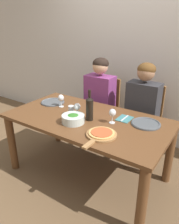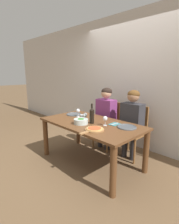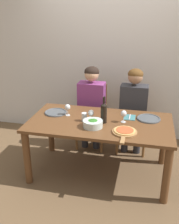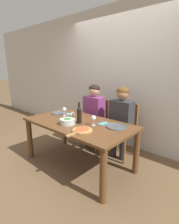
% 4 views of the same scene
% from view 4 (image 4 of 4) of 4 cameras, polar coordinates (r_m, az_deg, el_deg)
% --- Properties ---
extents(ground_plane, '(40.00, 40.00, 0.00)m').
position_cam_4_polar(ground_plane, '(3.01, -3.44, -16.56)').
color(ground_plane, brown).
extents(back_wall, '(10.00, 0.06, 2.70)m').
position_cam_4_polar(back_wall, '(3.52, 10.44, 10.99)').
color(back_wall, silver).
rests_on(back_wall, ground).
extents(dining_table, '(1.73, 0.92, 0.73)m').
position_cam_4_polar(dining_table, '(2.75, -3.63, -5.59)').
color(dining_table, brown).
rests_on(dining_table, ground).
extents(chair_left, '(0.42, 0.42, 0.94)m').
position_cam_4_polar(chair_left, '(3.47, 2.47, -2.93)').
color(chair_left, brown).
rests_on(chair_left, ground).
extents(chair_right, '(0.42, 0.42, 0.94)m').
position_cam_4_polar(chair_right, '(3.14, 11.08, -5.12)').
color(chair_right, brown).
rests_on(chair_right, ground).
extents(person_woman, '(0.47, 0.51, 1.24)m').
position_cam_4_polar(person_woman, '(3.33, 1.29, 0.56)').
color(person_woman, '#28282D').
rests_on(person_woman, ground).
extents(person_man, '(0.47, 0.51, 1.24)m').
position_cam_4_polar(person_man, '(2.98, 10.19, -1.35)').
color(person_man, '#28282D').
rests_on(person_man, ground).
extents(wine_bottle, '(0.07, 0.07, 0.32)m').
position_cam_4_polar(wine_bottle, '(2.62, -3.39, -0.92)').
color(wine_bottle, black).
rests_on(wine_bottle, dining_table).
extents(broccoli_bowl, '(0.23, 0.23, 0.09)m').
position_cam_4_polar(broccoli_bowl, '(2.62, -7.18, -3.04)').
color(broccoli_bowl, silver).
rests_on(broccoli_bowl, dining_table).
extents(dinner_plate_left, '(0.29, 0.29, 0.02)m').
position_cam_4_polar(dinner_plate_left, '(3.24, -9.61, -0.33)').
color(dinner_plate_left, '#4C5156').
rests_on(dinner_plate_left, dining_table).
extents(dinner_plate_right, '(0.29, 0.29, 0.02)m').
position_cam_4_polar(dinner_plate_right, '(2.51, 8.81, -4.74)').
color(dinner_plate_right, '#4C5156').
rests_on(dinner_plate_right, dining_table).
extents(pizza_on_board, '(0.28, 0.42, 0.04)m').
position_cam_4_polar(pizza_on_board, '(2.32, -2.50, -6.00)').
color(pizza_on_board, '#9E7042').
rests_on(pizza_on_board, dining_table).
extents(wine_glass_left, '(0.07, 0.07, 0.15)m').
position_cam_4_polar(wine_glass_left, '(3.05, -8.23, 0.66)').
color(wine_glass_left, silver).
rests_on(wine_glass_left, dining_table).
extents(wine_glass_right, '(0.07, 0.07, 0.15)m').
position_cam_4_polar(wine_glass_right, '(2.52, 1.33, -2.16)').
color(wine_glass_right, silver).
rests_on(wine_glass_right, dining_table).
extents(wine_glass_centre, '(0.07, 0.07, 0.15)m').
position_cam_4_polar(wine_glass_centre, '(2.73, -5.73, -0.90)').
color(wine_glass_centre, silver).
rests_on(wine_glass_centre, dining_table).
extents(water_tumbler, '(0.07, 0.07, 0.10)m').
position_cam_4_polar(water_tumbler, '(2.81, -6.81, -1.64)').
color(water_tumbler, silver).
rests_on(water_tumbler, dining_table).
extents(fork_on_napkin, '(0.14, 0.18, 0.01)m').
position_cam_4_polar(fork_on_napkin, '(2.63, 4.60, -3.79)').
color(fork_on_napkin, '#387075').
rests_on(fork_on_napkin, dining_table).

